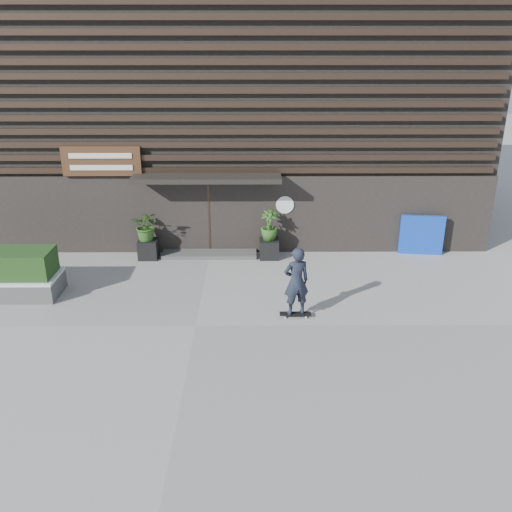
{
  "coord_description": "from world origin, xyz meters",
  "views": [
    {
      "loc": [
        1.38,
        -11.48,
        6.41
      ],
      "look_at": [
        1.47,
        1.79,
        1.1
      ],
      "focal_mm": 37.9,
      "sensor_mm": 36.0,
      "label": 1
    }
  ],
  "objects_px": {
    "blue_tarp": "(422,235)",
    "skateboarder": "(296,282)",
    "planter_pot_left": "(149,249)",
    "planter_pot_right": "(269,249)"
  },
  "relations": [
    {
      "from": "planter_pot_left",
      "to": "skateboarder",
      "type": "xyz_separation_m",
      "value": [
        4.34,
        -3.95,
        0.66
      ]
    },
    {
      "from": "planter_pot_right",
      "to": "skateboarder",
      "type": "bearing_deg",
      "value": -82.19
    },
    {
      "from": "blue_tarp",
      "to": "skateboarder",
      "type": "xyz_separation_m",
      "value": [
        -4.33,
        -4.25,
        0.32
      ]
    },
    {
      "from": "blue_tarp",
      "to": "planter_pot_right",
      "type": "bearing_deg",
      "value": -169.81
    },
    {
      "from": "blue_tarp",
      "to": "skateboarder",
      "type": "relative_size",
      "value": 0.75
    },
    {
      "from": "blue_tarp",
      "to": "skateboarder",
      "type": "height_order",
      "value": "skateboarder"
    },
    {
      "from": "planter_pot_right",
      "to": "blue_tarp",
      "type": "height_order",
      "value": "blue_tarp"
    },
    {
      "from": "skateboarder",
      "to": "planter_pot_right",
      "type": "bearing_deg",
      "value": 97.81
    },
    {
      "from": "planter_pot_left",
      "to": "planter_pot_right",
      "type": "xyz_separation_m",
      "value": [
        3.8,
        0.0,
        0.0
      ]
    },
    {
      "from": "planter_pot_left",
      "to": "blue_tarp",
      "type": "bearing_deg",
      "value": 1.98
    }
  ]
}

